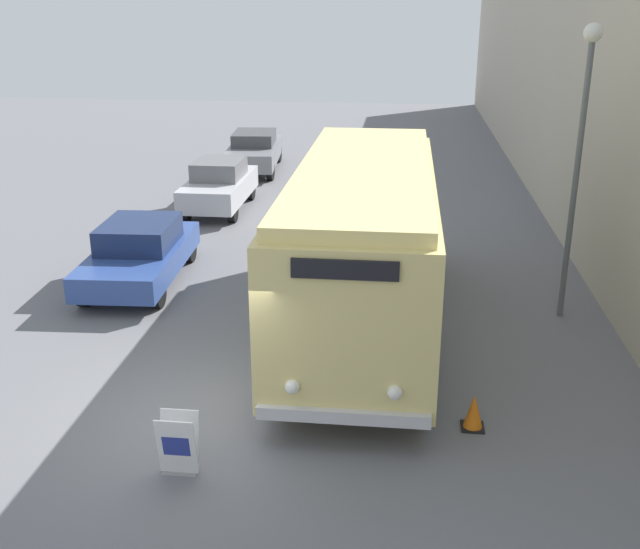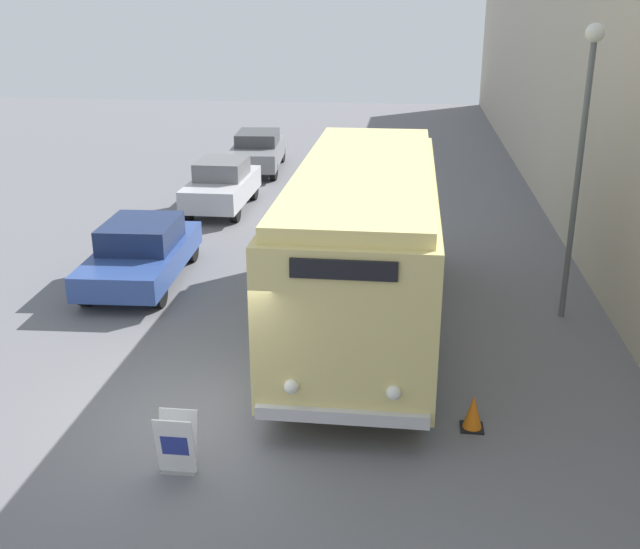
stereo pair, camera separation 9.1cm
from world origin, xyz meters
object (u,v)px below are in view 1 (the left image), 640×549
at_px(parked_car_far, 254,151).
at_px(traffic_cone, 474,412).
at_px(vintage_bus, 363,238).
at_px(parked_car_near, 140,252).
at_px(parked_car_mid, 219,185).
at_px(streetlamp, 581,132).
at_px(sign_board, 178,445).

relative_size(parked_car_far, traffic_cone, 8.43).
bearing_deg(vintage_bus, traffic_cone, -62.03).
height_order(parked_car_near, traffic_cone, parked_car_near).
bearing_deg(traffic_cone, parked_car_mid, 119.58).
bearing_deg(parked_car_near, streetlamp, -8.77).
distance_m(parked_car_mid, parked_car_far, 5.94).
relative_size(vintage_bus, parked_car_far, 1.90).
height_order(vintage_bus, traffic_cone, vintage_bus).
xyz_separation_m(parked_car_far, traffic_cone, (7.09, -18.35, -0.51)).
relative_size(parked_car_mid, traffic_cone, 7.17).
bearing_deg(parked_car_mid, sign_board, -78.89).
bearing_deg(parked_car_near, parked_car_mid, 84.52).
relative_size(sign_board, parked_car_mid, 0.22).
bearing_deg(streetlamp, traffic_cone, -114.77).
height_order(sign_board, traffic_cone, sign_board).
bearing_deg(sign_board, parked_car_mid, 101.33).
xyz_separation_m(streetlamp, parked_car_mid, (-9.25, 7.65, -3.08)).
height_order(streetlamp, parked_car_far, streetlamp).
bearing_deg(streetlamp, parked_car_mid, 140.41).
distance_m(vintage_bus, sign_board, 6.01).
distance_m(vintage_bus, parked_car_near, 5.86).
relative_size(sign_board, parked_car_far, 0.19).
distance_m(streetlamp, parked_car_far, 16.74).
relative_size(vintage_bus, traffic_cone, 16.05).
relative_size(vintage_bus, streetlamp, 1.57).
height_order(streetlamp, parked_car_mid, streetlamp).
xyz_separation_m(parked_car_mid, traffic_cone, (7.05, -12.42, -0.52)).
relative_size(streetlamp, parked_car_near, 1.30).
xyz_separation_m(sign_board, traffic_cone, (4.23, 1.66, -0.16)).
relative_size(sign_board, streetlamp, 0.16).
bearing_deg(sign_board, parked_car_near, 112.83).
xyz_separation_m(sign_board, parked_car_far, (-2.86, 20.02, 0.34)).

